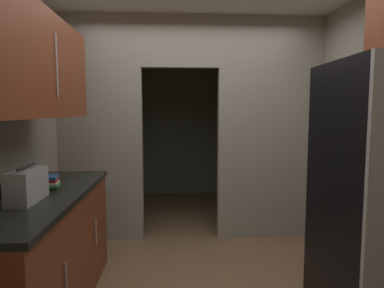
{
  "coord_description": "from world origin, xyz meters",
  "views": [
    {
      "loc": [
        -0.24,
        -2.52,
        1.52
      ],
      "look_at": [
        -0.05,
        0.62,
        1.21
      ],
      "focal_mm": 31.42,
      "sensor_mm": 36.0,
      "label": 1
    }
  ],
  "objects": [
    {
      "name": "book_stack",
      "position": [
        -1.17,
        0.07,
        0.98
      ],
      "size": [
        0.14,
        0.18,
        0.1
      ],
      "color": "gold",
      "rests_on": "lower_cabinet_run"
    },
    {
      "name": "lower_cabinet_run",
      "position": [
        -1.22,
        -0.1,
        0.47
      ],
      "size": [
        0.66,
        1.85,
        0.93
      ],
      "color": "brown",
      "rests_on": "ground"
    },
    {
      "name": "boombox",
      "position": [
        -1.19,
        -0.31,
        1.04
      ],
      "size": [
        0.16,
        0.37,
        0.24
      ],
      "color": "#B2B2B7",
      "rests_on": "lower_cabinet_run"
    },
    {
      "name": "adjoining_room_shell",
      "position": [
        0.0,
        3.02,
        1.31
      ],
      "size": [
        3.1,
        2.32,
        2.61
      ],
      "color": "gray",
      "rests_on": "ground"
    },
    {
      "name": "kitchen_partition",
      "position": [
        0.04,
        1.42,
        1.39
      ],
      "size": [
        3.1,
        0.12,
        2.61
      ],
      "color": "#9E998C",
      "rests_on": "ground"
    },
    {
      "name": "upper_cabinet_counterside",
      "position": [
        -1.22,
        -0.1,
        1.84
      ],
      "size": [
        0.36,
        1.66,
        0.73
      ],
      "color": "brown"
    }
  ]
}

